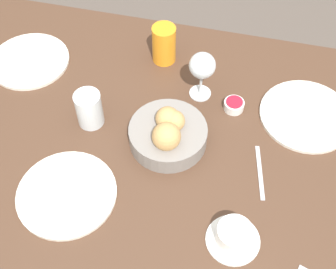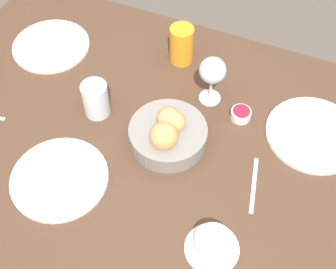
# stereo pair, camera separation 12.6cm
# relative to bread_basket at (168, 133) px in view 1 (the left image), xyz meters

# --- Properties ---
(ground_plane) EXTENTS (10.00, 10.00, 0.00)m
(ground_plane) POSITION_rel_bread_basket_xyz_m (0.06, 0.01, -0.78)
(ground_plane) COLOR #564C44
(dining_table) EXTENTS (1.40, 0.98, 0.74)m
(dining_table) POSITION_rel_bread_basket_xyz_m (0.06, 0.01, -0.13)
(dining_table) COLOR #4C3323
(dining_table) RESTS_ON ground_plane
(bread_basket) EXTENTS (0.21, 0.21, 0.12)m
(bread_basket) POSITION_rel_bread_basket_xyz_m (0.00, 0.00, 0.00)
(bread_basket) COLOR gray
(bread_basket) RESTS_ON dining_table
(plate_near_left) EXTENTS (0.26, 0.26, 0.01)m
(plate_near_left) POSITION_rel_bread_basket_xyz_m (-0.36, -0.18, -0.04)
(plate_near_left) COLOR silver
(plate_near_left) RESTS_ON dining_table
(plate_near_right) EXTENTS (0.25, 0.25, 0.01)m
(plate_near_right) POSITION_rel_bread_basket_xyz_m (0.49, -0.20, -0.04)
(plate_near_right) COLOR silver
(plate_near_right) RESTS_ON dining_table
(plate_far_center) EXTENTS (0.25, 0.25, 0.01)m
(plate_far_center) POSITION_rel_bread_basket_xyz_m (0.21, 0.22, -0.04)
(plate_far_center) COLOR silver
(plate_far_center) RESTS_ON dining_table
(juice_glass) EXTENTS (0.07, 0.07, 0.12)m
(juice_glass) POSITION_rel_bread_basket_xyz_m (0.09, -0.31, 0.02)
(juice_glass) COLOR orange
(juice_glass) RESTS_ON dining_table
(water_tumbler) EXTENTS (0.07, 0.07, 0.11)m
(water_tumbler) POSITION_rel_bread_basket_xyz_m (0.23, -0.02, 0.01)
(water_tumbler) COLOR silver
(water_tumbler) RESTS_ON dining_table
(wine_glass) EXTENTS (0.08, 0.08, 0.16)m
(wine_glass) POSITION_rel_bread_basket_xyz_m (-0.05, -0.19, 0.07)
(wine_glass) COLOR silver
(wine_glass) RESTS_ON dining_table
(coffee_cup) EXTENTS (0.13, 0.13, 0.06)m
(coffee_cup) POSITION_rel_bread_basket_xyz_m (-0.22, 0.25, -0.02)
(coffee_cup) COLOR white
(coffee_cup) RESTS_ON dining_table
(jam_bowl_berry) EXTENTS (0.06, 0.06, 0.03)m
(jam_bowl_berry) POSITION_rel_bread_basket_xyz_m (-0.16, -0.16, -0.03)
(jam_bowl_berry) COLOR white
(jam_bowl_berry) RESTS_ON dining_table
(knife_silver) EXTENTS (0.04, 0.17, 0.00)m
(knife_silver) POSITION_rel_bread_basket_xyz_m (-0.26, 0.04, -0.04)
(knife_silver) COLOR #B7B7BC
(knife_silver) RESTS_ON dining_table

